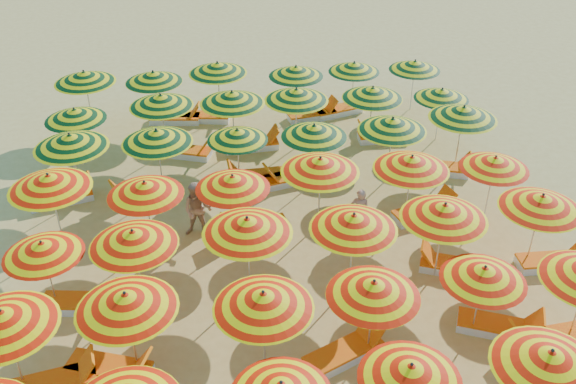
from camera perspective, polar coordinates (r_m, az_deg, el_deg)
The scene contains 62 objects.
ground at distance 16.17m, azimuth 0.25°, elevation -5.72°, with size 120.00×120.00×0.00m, color #D5B45E.
umbrella_9 at distance 11.42m, azimuth 10.85°, elevation -15.47°, with size 2.00×2.00×1.90m.
umbrella_10 at distance 12.04m, azimuth 22.26°, elevation -13.62°, with size 2.54×2.54×2.09m.
umbrella_12 at distance 12.92m, azimuth -24.03°, elevation -10.29°, with size 2.49×2.49×2.11m.
umbrella_13 at distance 12.58m, azimuth -14.21°, elevation -9.41°, with size 2.41×2.41×2.09m.
umbrella_14 at distance 12.25m, azimuth -2.21°, elevation -9.61°, with size 2.56×2.56×2.07m.
umbrella_15 at distance 12.71m, azimuth 7.62°, elevation -8.53°, with size 2.41×2.41×1.99m.
umbrella_16 at distance 13.68m, azimuth 17.04°, elevation -6.98°, with size 2.00×2.00×1.88m.
umbrella_18 at distance 14.75m, azimuth -20.99°, elevation -4.73°, with size 1.75×1.75×1.84m.
umbrella_19 at distance 14.16m, azimuth -13.60°, elevation -4.01°, with size 2.52×2.52×2.05m.
umbrella_20 at distance 14.03m, azimuth -3.65°, elevation -3.01°, with size 2.66×2.66×2.14m.
umbrella_21 at distance 14.23m, azimuth 5.86°, elevation -2.66°, with size 2.61×2.61×2.11m.
umbrella_22 at distance 14.89m, azimuth 13.74°, elevation -1.70°, with size 2.65×2.65×2.13m.
umbrella_23 at distance 16.00m, azimuth 21.62°, elevation -0.85°, with size 1.95×1.95×2.06m.
umbrella_24 at distance 16.54m, azimuth -20.47°, elevation 0.85°, with size 2.18×2.18×2.14m.
umbrella_25 at distance 15.86m, azimuth -12.59°, elevation 0.29°, with size 2.41×2.41×1.99m.
umbrella_26 at distance 15.82m, azimuth -4.95°, elevation 0.88°, with size 2.41×2.41×1.97m.
umbrella_27 at distance 16.19m, azimuth 2.88°, elevation 2.42°, with size 2.44×2.44×2.15m.
umbrella_28 at distance 16.65m, azimuth 10.93°, elevation 2.56°, with size 2.33×2.33×2.09m.
umbrella_29 at distance 17.51m, azimuth 17.92°, elevation 2.48°, with size 2.19×2.19×1.91m.
umbrella_30 at distance 18.24m, azimuth -18.78°, elevation 4.31°, with size 2.27×2.27×2.14m.
umbrella_31 at distance 17.97m, azimuth -11.59°, elevation 4.87°, with size 2.10×2.10×2.09m.
umbrella_32 at distance 18.21m, azimuth -4.52°, elevation 5.09°, with size 2.16×2.16×1.84m.
umbrella_33 at distance 18.08m, azimuth 2.34°, elevation 5.45°, with size 1.94×1.94×2.00m.
umbrella_34 at distance 18.48m, azimuth 9.28°, elevation 5.95°, with size 2.25×2.25×2.09m.
umbrella_35 at distance 19.52m, azimuth 15.33°, elevation 6.82°, with size 2.30×2.30×2.13m.
umbrella_36 at distance 20.17m, azimuth -18.42°, elevation 6.56°, with size 2.14×2.14×1.92m.
umbrella_37 at distance 20.06m, azimuth -11.23°, elevation 7.98°, with size 2.36×2.36×2.08m.
umbrella_38 at distance 19.84m, azimuth -4.99°, elevation 8.35°, with size 2.49×2.49×2.13m.
umbrella_39 at distance 19.99m, azimuth 0.75°, elevation 8.65°, with size 2.31×2.31×2.12m.
umbrella_40 at distance 20.46m, azimuth 7.53°, elevation 8.74°, with size 1.93×1.93×2.04m.
umbrella_41 at distance 21.18m, azimuth 13.51°, elevation 8.47°, with size 2.30×2.30×1.85m.
umbrella_42 at distance 22.29m, azimuth -17.65°, elevation 9.71°, with size 2.46×2.46×2.12m.
umbrella_43 at distance 21.99m, azimuth -11.87°, elevation 9.98°, with size 2.43×2.43×2.00m.
umbrella_44 at distance 22.14m, azimuth -6.28°, elevation 10.90°, with size 2.49×2.49×2.11m.
umbrella_45 at distance 22.06m, azimuth 0.71°, elevation 10.68°, with size 2.00×2.00×1.97m.
umbrella_46 at distance 22.71m, azimuth 5.90°, elevation 10.98°, with size 2.16×2.16×1.89m.
umbrella_47 at distance 23.15m, azimuth 11.21°, elevation 10.98°, with size 1.89×1.89×1.89m.
lounger_9 at distance 13.85m, azimuth -20.05°, elevation -15.68°, with size 1.81×0.89×0.69m.
lounger_10 at distance 13.78m, azimuth -15.41°, elevation -14.90°, with size 1.83×1.16×0.69m.
lounger_11 at distance 13.66m, azimuth 5.10°, elevation -14.01°, with size 1.82×1.24×0.69m.
lounger_12 at distance 14.84m, azimuth 18.33°, elevation -11.30°, with size 1.82×1.25×0.69m.
lounger_13 at distance 14.88m, azimuth 21.97°, elevation -12.10°, with size 1.77×0.71×0.69m.
lounger_14 at distance 15.37m, azimuth -17.84°, elevation -9.38°, with size 1.81×0.86×0.69m.
lounger_15 at distance 16.13m, azimuth 14.53°, elevation -6.40°, with size 1.82×1.23×0.69m.
lounger_16 at distance 17.06m, azimuth 22.58°, elevation -5.72°, with size 1.76×0.65×0.69m.
lounger_17 at distance 16.87m, azimuth -3.03°, elevation -3.25°, with size 1.82×0.93×0.69m.
lounger_18 at distance 17.86m, azimuth 12.04°, elevation -1.73°, with size 1.82×1.02×0.69m.
lounger_19 at distance 19.15m, azimuth -19.36°, elevation -0.43°, with size 1.82×1.00×0.69m.
lounger_20 at distance 18.72m, azimuth -12.85°, elevation -0.07°, with size 1.83×1.14×0.69m.
lounger_21 at distance 19.03m, azimuth -2.85°, elevation 1.40°, with size 1.75×0.65×0.69m.
lounger_22 at distance 18.95m, azimuth 0.35°, elevation 1.29°, with size 1.82×0.96×0.69m.
lounger_23 at distance 19.97m, azimuth 13.48°, elevation 2.09°, with size 1.83×1.12×0.69m.
lounger_24 at distance 20.56m, azimuth -9.10°, elevation 3.58°, with size 1.83×1.15×0.69m.
lounger_25 at distance 20.75m, azimuth -3.13°, elevation 4.26°, with size 1.77×0.69×0.69m.
lounger_26 at distance 21.43m, azimuth 8.42°, elevation 4.93°, with size 1.75×0.63×0.69m.
lounger_27 at distance 22.71m, azimuth -9.90°, elevation 6.47°, with size 1.80×0.83×0.69m.
lounger_28 at distance 22.67m, azimuth -7.27°, elevation 6.66°, with size 1.81×0.87×0.69m.
lounger_29 at distance 22.66m, azimuth 2.25°, elevation 6.91°, with size 1.81×0.87×0.69m.
lounger_30 at distance 22.99m, azimuth 4.35°, elevation 7.24°, with size 1.83×1.05×0.69m.
beachgoer_b at distance 16.59m, azimuth -8.03°, elevation -1.60°, with size 0.76×0.59×1.56m, color tan.
beachgoer_a at distance 16.65m, azimuth 6.39°, elevation -1.76°, with size 0.49×0.32×1.35m, color tan.
Camera 1 is at (-1.85, -12.47, 10.12)m, focal length 40.00 mm.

